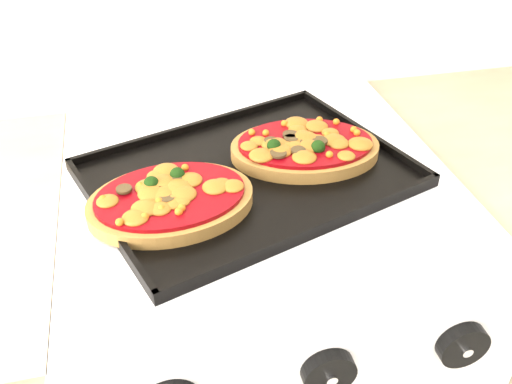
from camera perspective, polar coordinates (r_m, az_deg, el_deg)
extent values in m
cube|color=white|center=(1.19, 0.21, -16.65)|extent=(0.60, 0.60, 0.91)
cube|color=white|center=(0.70, 6.51, -16.22)|extent=(0.60, 0.02, 0.09)
cylinder|color=black|center=(0.69, 7.27, -17.43)|extent=(0.06, 0.02, 0.06)
cylinder|color=black|center=(0.75, 19.95, -14.18)|extent=(0.06, 0.02, 0.06)
cube|color=black|center=(0.86, -0.76, 1.99)|extent=(0.54, 0.47, 0.02)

